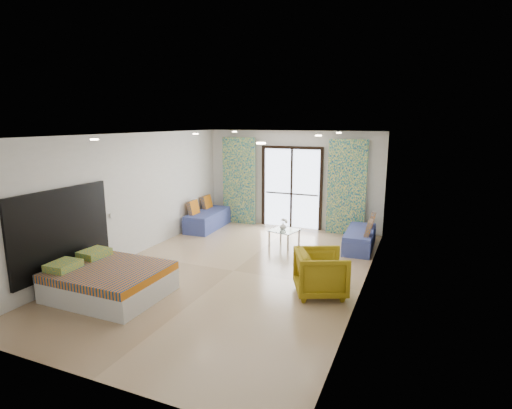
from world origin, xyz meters
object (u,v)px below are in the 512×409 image
at_px(daybed_left, 208,219).
at_px(coffee_table, 284,232).
at_px(bed, 109,281).
at_px(daybed_right, 360,238).
at_px(armchair, 321,271).

bearing_deg(daybed_left, coffee_table, -19.03).
height_order(bed, daybed_left, daybed_left).
bearing_deg(daybed_right, armchair, -96.99).
xyz_separation_m(bed, coffee_table, (1.87, 3.82, 0.09)).
bearing_deg(armchair, coffee_table, 7.18).
height_order(bed, coffee_table, coffee_table).
xyz_separation_m(daybed_right, armchair, (-0.25, -2.88, 0.18)).
bearing_deg(bed, daybed_right, 50.36).
height_order(daybed_left, armchair, armchair).
bearing_deg(armchair, daybed_right, -29.56).
bearing_deg(bed, armchair, 23.51).
relative_size(daybed_right, coffee_table, 2.26).
relative_size(bed, coffee_table, 2.56).
height_order(daybed_right, coffee_table, daybed_right).
bearing_deg(armchair, bed, 88.83).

